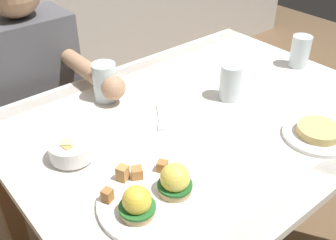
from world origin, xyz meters
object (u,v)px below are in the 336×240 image
Objects in this scene: water_glass_far at (105,84)px; fork at (160,118)px; diner_person at (38,95)px; water_glass_extra at (300,53)px; eggs_benedict_plate at (155,196)px; side_plate at (318,133)px; dining_table at (201,141)px; fruit_bowl at (72,150)px; water_glass_near at (231,84)px.

fork is at bearing -72.45° from water_glass_far.
water_glass_far is 0.11× the size of diner_person.
water_glass_extra is (0.63, -0.06, 0.05)m from fork.
eggs_benedict_plate reaches higher than side_plate.
dining_table is at bearing 30.40° from eggs_benedict_plate.
side_plate is at bearing -60.02° from dining_table.
water_glass_far is (0.24, 0.21, 0.03)m from fruit_bowl.
water_glass_far is 0.37m from diner_person.
water_glass_far is (0.17, 0.48, 0.03)m from eggs_benedict_plate.
diner_person is at bearing 85.99° from eggs_benedict_plate.
fruit_bowl is (-0.07, 0.27, 0.00)m from eggs_benedict_plate.
diner_person is (0.06, 0.81, -0.12)m from eggs_benedict_plate.
diner_person reaches higher than fork.
water_glass_near is 0.32m from side_plate.
fruit_bowl is 0.99× the size of water_glass_extra.
water_glass_extra reaches higher than fruit_bowl.
water_glass_extra is at bearing -35.97° from diner_person.
water_glass_near is at bearing -38.90° from water_glass_far.
dining_table is 8.65× the size of fork.
water_glass_near is at bearing 24.29° from eggs_benedict_plate.
diner_person reaches higher than water_glass_extra.
water_glass_extra is 0.61× the size of side_plate.
side_plate reaches higher than dining_table.
eggs_benedict_plate reaches higher than fork.
dining_table is 9.88× the size of water_glass_near.
water_glass_extra is at bearing -3.29° from fruit_bowl.
diner_person is (-0.18, 0.53, -0.09)m from fork.
fruit_bowl is at bearing -179.44° from fork.
water_glass_extra is (0.38, -0.00, -0.00)m from water_glass_near.
water_glass_far is at bearing 141.10° from water_glass_near.
water_glass_extra is at bearing 1.27° from dining_table.
fork is 1.14× the size of water_glass_near.
water_glass_far reaches higher than fruit_bowl.
diner_person is (0.12, 0.54, -0.12)m from fruit_bowl.
eggs_benedict_plate is 0.54m from water_glass_near.
fruit_bowl is at bearing 148.34° from side_plate.
fruit_bowl is 0.30m from fork.
fruit_bowl is 0.70m from side_plate.
water_glass_far is (-0.32, 0.26, 0.00)m from water_glass_near.
eggs_benedict_plate is at bearing -165.96° from water_glass_extra.
water_glass_near is 0.95× the size of water_glass_far.
diner_person reaches higher than fruit_bowl.
side_plate reaches higher than fork.
dining_table is 0.43m from eggs_benedict_plate.
eggs_benedict_plate is 2.10× the size of water_glass_far.
fruit_bowl is 0.32m from water_glass_far.
fork is 1.14× the size of water_glass_extra.
water_glass_near is (0.14, 0.02, 0.16)m from dining_table.
dining_table is 0.45m from fruit_bowl.
eggs_benedict_plate is at bearing -130.53° from fork.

